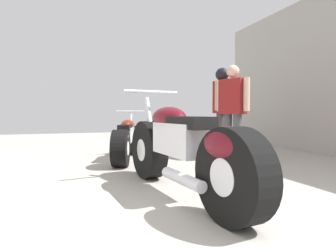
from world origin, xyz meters
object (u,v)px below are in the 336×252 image
Objects in this scene: motorcycle_maroon_cruiser at (182,149)px; motorcycle_black_naked at (126,140)px; mechanic_in_blue at (233,106)px; mechanic_with_helmet at (222,102)px.

motorcycle_maroon_cruiser reaches higher than motorcycle_black_naked.
motorcycle_maroon_cruiser is at bearing -134.28° from mechanic_in_blue.
mechanic_with_helmet reaches higher than mechanic_in_blue.
mechanic_with_helmet reaches higher than motorcycle_black_naked.
mechanic_in_blue reaches higher than motorcycle_black_naked.
mechanic_in_blue is 0.73m from mechanic_with_helmet.
motorcycle_black_naked is (-0.11, 2.19, -0.11)m from motorcycle_maroon_cruiser.
motorcycle_maroon_cruiser is 1.28× the size of motorcycle_black_naked.
mechanic_with_helmet is at bearing 5.15° from motorcycle_black_naked.
mechanic_in_blue is 0.96× the size of mechanic_with_helmet.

